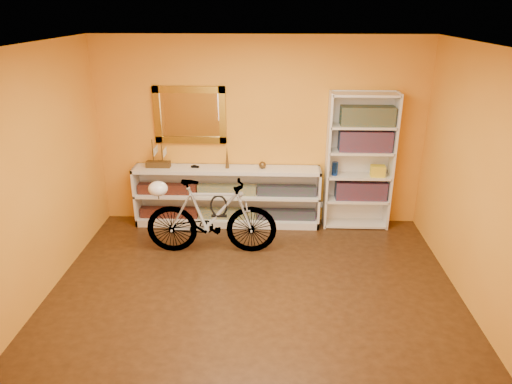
{
  "coord_description": "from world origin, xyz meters",
  "views": [
    {
      "loc": [
        0.19,
        -4.24,
        2.95
      ],
      "look_at": [
        0.0,
        0.7,
        0.95
      ],
      "focal_mm": 32.66,
      "sensor_mm": 36.0,
      "label": 1
    }
  ],
  "objects_px": {
    "console_unit": "(227,196)",
    "bookcase": "(359,162)",
    "bicycle": "(211,217)",
    "helmet": "(158,189)"
  },
  "relations": [
    {
      "from": "console_unit",
      "to": "bicycle",
      "type": "relative_size",
      "value": 1.56
    },
    {
      "from": "bicycle",
      "to": "helmet",
      "type": "bearing_deg",
      "value": 90.0
    },
    {
      "from": "bookcase",
      "to": "helmet",
      "type": "height_order",
      "value": "bookcase"
    },
    {
      "from": "console_unit",
      "to": "bicycle",
      "type": "distance_m",
      "value": 0.83
    },
    {
      "from": "console_unit",
      "to": "bookcase",
      "type": "bearing_deg",
      "value": 0.79
    },
    {
      "from": "console_unit",
      "to": "bicycle",
      "type": "height_order",
      "value": "bicycle"
    },
    {
      "from": "bookcase",
      "to": "bicycle",
      "type": "height_order",
      "value": "bookcase"
    },
    {
      "from": "bookcase",
      "to": "bicycle",
      "type": "xyz_separation_m",
      "value": [
        -1.94,
        -0.85,
        -0.46
      ]
    },
    {
      "from": "console_unit",
      "to": "helmet",
      "type": "bearing_deg",
      "value": -131.92
    },
    {
      "from": "console_unit",
      "to": "bicycle",
      "type": "xyz_separation_m",
      "value": [
        -0.12,
        -0.82,
        0.07
      ]
    }
  ]
}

